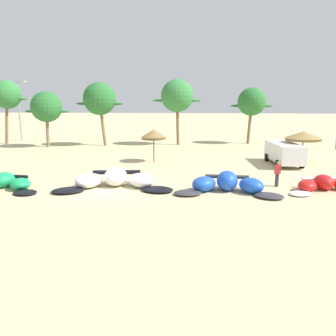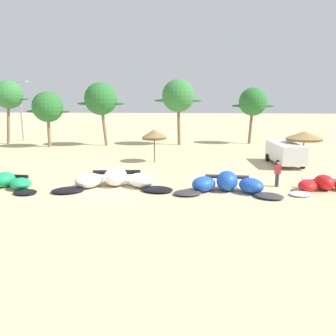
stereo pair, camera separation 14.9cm
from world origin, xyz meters
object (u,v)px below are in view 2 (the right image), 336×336
object	(u,v)px
beach_umbrella_middle	(304,136)
person_near_kites	(277,174)
kite_left	(1,182)
palm_left_of_gap	(101,99)
parked_van	(284,152)
palm_center_left	(178,96)
palm_leftmost	(8,95)
palm_left	(48,107)
kite_center	(227,184)
lamppost_west	(22,107)
beach_umbrella_near_van	(154,134)
kite_left_of_center	(115,180)
palm_center_right	(253,102)
kite_right_of_center	(326,185)

from	to	relation	value
beach_umbrella_middle	person_near_kites	bearing A→B (deg)	-116.04
kite_left	palm_left_of_gap	world-z (taller)	palm_left_of_gap
person_near_kites	parked_van	bearing A→B (deg)	73.37
parked_van	palm_center_left	bearing A→B (deg)	129.17
palm_leftmost	palm_center_left	world-z (taller)	palm_center_left
palm_leftmost	palm_left	xyz separation A→B (m)	(6.03, -2.26, -1.43)
kite_center	lamppost_west	size ratio (longest dim) A/B	0.82
kite_center	beach_umbrella_near_van	bearing A→B (deg)	120.74
palm_center_left	palm_left	bearing A→B (deg)	-167.40
beach_umbrella_near_van	palm_leftmost	xyz separation A→B (m)	(-19.74, 10.88, 3.62)
kite_left_of_center	person_near_kites	distance (m)	10.35
kite_center	palm_left	bearing A→B (deg)	136.84
beach_umbrella_middle	palm_center_left	size ratio (longest dim) A/B	0.39
parked_van	palm_center_right	distance (m)	14.77
kite_left	kite_center	bearing A→B (deg)	1.69
palm_left_of_gap	palm_center_right	bearing A→B (deg)	10.34
palm_left_of_gap	kite_left_of_center	bearing A→B (deg)	-71.44
kite_left	beach_umbrella_middle	bearing A→B (deg)	25.54
parked_van	palm_left_of_gap	xyz separation A→B (m)	(-19.20, 10.78, 4.50)
kite_right_of_center	palm_center_right	distance (m)	23.28
palm_left	kite_left_of_center	bearing A→B (deg)	-54.96
palm_leftmost	palm_center_left	bearing A→B (deg)	3.00
kite_left	parked_van	bearing A→B (deg)	26.44
person_near_kites	lamppost_west	distance (m)	36.76
kite_center	person_near_kites	xyz separation A→B (m)	(3.28, 1.57, 0.36)
beach_umbrella_near_van	palm_left_of_gap	world-z (taller)	palm_left_of_gap
kite_right_of_center	beach_umbrella_middle	size ratio (longest dim) A/B	1.77
beach_umbrella_middle	palm_center_left	xyz separation A→B (m)	(-11.62, 11.77, 3.53)
kite_left_of_center	kite_right_of_center	xyz separation A→B (m)	(13.04, 0.25, -0.09)
person_near_kites	palm_left_of_gap	distance (m)	25.53
beach_umbrella_near_van	person_near_kites	xyz separation A→B (m)	(8.96, -7.99, -1.65)
person_near_kites	palm_center_right	bearing A→B (deg)	85.63
kite_center	beach_umbrella_near_van	size ratio (longest dim) A/B	2.27
palm_center_left	beach_umbrella_near_van	bearing A→B (deg)	-96.44
beach_umbrella_near_van	parked_van	xyz separation A→B (m)	(11.29, -0.21, -1.38)
palm_left	palm_center_right	world-z (taller)	palm_center_right
beach_umbrella_near_van	palm_center_left	distance (m)	12.56
beach_umbrella_near_van	kite_right_of_center	bearing A→B (deg)	-36.87
beach_umbrella_middle	person_near_kites	distance (m)	9.27
kite_left_of_center	beach_umbrella_near_van	world-z (taller)	beach_umbrella_near_van
palm_leftmost	palm_center_right	world-z (taller)	palm_leftmost
palm_leftmost	palm_left	bearing A→B (deg)	-20.54
kite_left	lamppost_west	xyz separation A→B (m)	(-11.69, 24.26, 4.15)
beach_umbrella_middle	palm_center_right	xyz separation A→B (m)	(-2.33, 13.74, 2.80)
parked_van	beach_umbrella_middle	bearing A→B (deg)	14.08
parked_van	palm_left	bearing A→B (deg)	160.54
kite_left_of_center	beach_umbrella_near_van	xyz separation A→B (m)	(1.33, 9.03, 2.02)
kite_right_of_center	palm_left	size ratio (longest dim) A/B	0.86
beach_umbrella_near_van	parked_van	size ratio (longest dim) A/B	0.54
palm_leftmost	palm_left	size ratio (longest dim) A/B	1.22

